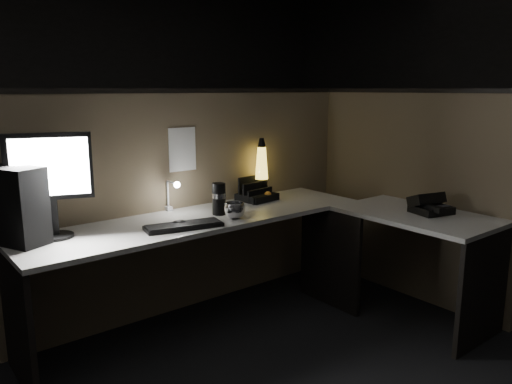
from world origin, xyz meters
TOP-DOWN VIEW (x-y plane):
  - floor at (0.00, 0.00)m, footprint 6.00×6.00m
  - room_shell at (0.00, 0.00)m, footprint 6.00×6.00m
  - partition_back at (0.00, 0.93)m, footprint 2.66×0.06m
  - partition_right at (1.33, 0.10)m, footprint 0.06×1.66m
  - desk at (0.18, 0.25)m, footprint 2.60×1.60m
  - pc_tower at (-1.22, 0.77)m, footprint 0.32×0.43m
  - monitor at (-1.02, 0.73)m, footprint 0.43×0.20m
  - keyboard at (-0.38, 0.45)m, footprint 0.47×0.25m
  - mouse at (-0.38, 0.50)m, footprint 0.11×0.08m
  - clip_lamp at (-0.24, 0.82)m, footprint 0.04×0.17m
  - organizer at (0.42, 0.77)m, footprint 0.28×0.25m
  - lava_lamp at (0.51, 0.82)m, footprint 0.12×0.12m
  - travel_mug at (-0.03, 0.58)m, footprint 0.09×0.09m
  - steel_mug at (-0.01, 0.44)m, footprint 0.17×0.17m
  - figurine at (0.47, 0.69)m, footprint 0.05×0.05m
  - pinned_paper at (-0.11, 0.90)m, footprint 0.20×0.00m
  - desk_phone at (1.07, -0.24)m, footprint 0.27×0.27m

SIDE VIEW (x-z plane):
  - floor at x=0.00m, z-range 0.00..0.00m
  - desk at x=0.18m, z-range 0.22..0.95m
  - keyboard at x=-0.38m, z-range 0.73..0.75m
  - mouse at x=-0.38m, z-range 0.73..0.77m
  - partition_back at x=0.00m, z-range 0.00..1.50m
  - partition_right at x=1.33m, z-range 0.00..1.50m
  - organizer at x=0.42m, z-range 0.68..0.87m
  - figurine at x=0.47m, z-range 0.75..0.80m
  - steel_mug at x=-0.01m, z-range 0.73..0.83m
  - desk_phone at x=1.07m, z-range 0.71..0.85m
  - travel_mug at x=-0.03m, z-range 0.73..0.94m
  - clip_lamp at x=-0.24m, z-range 0.75..0.96m
  - lava_lamp at x=0.51m, z-range 0.69..1.14m
  - pc_tower at x=-1.22m, z-range 0.73..1.14m
  - monitor at x=-1.02m, z-range 0.79..1.36m
  - pinned_paper at x=-0.11m, z-range 0.98..1.28m
  - room_shell at x=0.00m, z-range -1.38..4.62m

